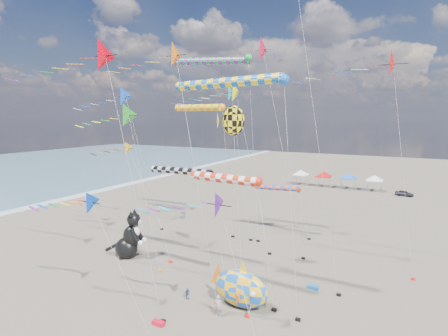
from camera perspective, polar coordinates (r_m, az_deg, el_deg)
name	(u,v)px	position (r m, az deg, el deg)	size (l,w,h in m)	color
delta_kite_0	(160,60)	(29.00, -10.42, 16.96)	(11.78, 2.06, 20.54)	orange
delta_kite_1	(127,150)	(48.98, -15.50, 2.81)	(11.15, 1.88, 11.60)	#FFAD0E
delta_kite_2	(90,62)	(28.26, -21.04, 15.88)	(15.32, 2.41, 20.24)	#EB0013
delta_kite_4	(225,96)	(42.09, 0.12, 11.72)	(9.86, 2.06, 18.61)	#14BFC0
delta_kite_5	(126,99)	(37.78, -15.78, 10.72)	(11.43, 2.13, 17.90)	blue
delta_kite_6	(118,117)	(35.29, -16.86, 8.00)	(11.23, 2.56, 16.27)	green
delta_kite_7	(86,209)	(26.24, -21.59, -6.21)	(10.99, 1.78, 9.68)	#043FBC
delta_kite_8	(261,50)	(38.01, 6.03, 18.63)	(14.63, 2.73, 23.20)	red
delta_kite_9	(389,66)	(34.98, 25.29, 14.79)	(11.24, 2.67, 20.72)	red
delta_kite_10	(231,94)	(38.36, 1.11, 12.06)	(12.20, 2.49, 18.75)	#FFF60D
delta_kite_11	(193,212)	(21.14, -5.00, -7.25)	(10.19, 1.89, 10.35)	#59158B
windsock_0	(215,61)	(43.26, -1.52, 17.01)	(11.35, 0.92, 21.80)	#1B9748
windsock_1	(279,189)	(43.92, 8.96, -3.34)	(7.28, 0.61, 6.31)	#F04110
windsock_2	(183,172)	(33.82, -6.64, -0.60)	(8.34, 0.71, 9.93)	black
windsock_3	(227,179)	(27.20, 0.57, -1.89)	(7.56, 0.76, 10.34)	red
windsock_4	(232,83)	(26.25, 1.31, 13.66)	(10.39, 0.77, 17.63)	blue
windsock_5	(201,108)	(43.75, -3.77, 9.73)	(8.47, 0.87, 16.34)	orange
angelfish_kite	(231,122)	(31.18, 1.16, 7.54)	(3.74, 3.02, 15.74)	yellow
cat_inflatable	(128,234)	(38.59, -15.41, -10.32)	(3.86, 1.93, 5.21)	black
fish_inflatable	(240,288)	(28.61, 2.69, -19.02)	(6.00, 3.03, 3.85)	blue
person_adult	(218,306)	(27.82, -0.91, -21.64)	(0.61, 0.40, 1.67)	#929499
child_green	(264,301)	(29.30, 6.58, -20.73)	(0.51, 0.40, 1.04)	#1A7F23
child_blue	(187,294)	(30.36, -6.02, -19.71)	(0.56, 0.23, 0.96)	#254592
kite_bag_0	(158,323)	(27.66, -10.67, -23.62)	(0.90, 0.44, 0.30)	red
kite_bag_1	(230,276)	(33.81, 1.06, -17.23)	(0.90, 0.44, 0.30)	black
kite_bag_2	(313,287)	(32.80, 14.33, -18.35)	(0.90, 0.44, 0.30)	blue
tent_row	(336,173)	(76.74, 17.82, -0.80)	(19.20, 4.20, 3.80)	white
parked_car	(404,193)	(74.12, 27.38, -3.69)	(1.28, 3.19, 1.09)	#26262D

